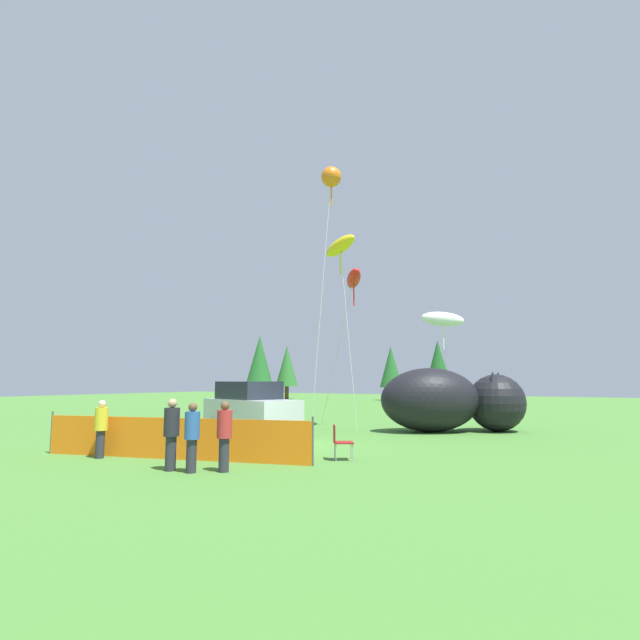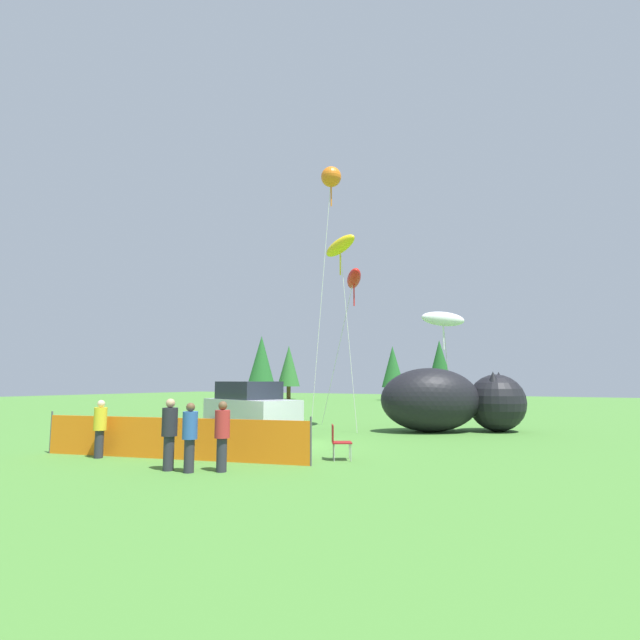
% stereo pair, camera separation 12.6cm
% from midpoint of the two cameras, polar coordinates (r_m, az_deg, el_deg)
% --- Properties ---
extents(ground_plane, '(120.00, 120.00, 0.00)m').
position_cam_midpoint_polar(ground_plane, '(16.87, -6.54, -14.14)').
color(ground_plane, '#477F33').
extents(parked_car, '(4.48, 2.99, 2.09)m').
position_cam_midpoint_polar(parked_car, '(19.75, -8.09, -10.06)').
color(parked_car, '#B7BCC1').
rests_on(parked_car, ground).
extents(folding_chair, '(0.72, 0.72, 0.94)m').
position_cam_midpoint_polar(folding_chair, '(13.86, 1.98, -13.46)').
color(folding_chair, maroon).
rests_on(folding_chair, ground).
extents(inflatable_cat, '(6.04, 5.09, 2.66)m').
position_cam_midpoint_polar(inflatable_cat, '(21.90, 14.40, -9.08)').
color(inflatable_cat, black).
rests_on(inflatable_cat, ground).
extents(safety_fence, '(7.85, 2.03, 1.22)m').
position_cam_midpoint_polar(safety_fence, '(14.60, -16.82, -12.83)').
color(safety_fence, orange).
rests_on(safety_fence, ground).
extents(spectator_in_grey_shirt, '(0.37, 0.37, 1.69)m').
position_cam_midpoint_polar(spectator_in_grey_shirt, '(12.76, -16.89, -12.06)').
color(spectator_in_grey_shirt, '#2D2D38').
rests_on(spectator_in_grey_shirt, ground).
extents(spectator_in_blue_shirt, '(0.35, 0.35, 1.59)m').
position_cam_midpoint_polar(spectator_in_blue_shirt, '(15.42, -23.97, -11.04)').
color(spectator_in_blue_shirt, '#2D2D38').
rests_on(spectator_in_blue_shirt, ground).
extents(spectator_in_white_shirt, '(0.35, 0.35, 1.61)m').
position_cam_midpoint_polar(spectator_in_white_shirt, '(12.35, -14.71, -12.52)').
color(spectator_in_white_shirt, '#2D2D38').
rests_on(spectator_in_white_shirt, ground).
extents(spectator_in_red_shirt, '(0.36, 0.36, 1.64)m').
position_cam_midpoint_polar(spectator_in_red_shirt, '(12.29, -11.17, -12.57)').
color(spectator_in_red_shirt, '#2D2D38').
rests_on(spectator_in_red_shirt, ground).
extents(kite_yellow_hero, '(1.99, 1.21, 8.53)m').
position_cam_midpoint_polar(kite_yellow_hero, '(22.10, 2.16, 8.38)').
color(kite_yellow_hero, silver).
rests_on(kite_yellow_hero, ground).
extents(kite_red_lizard, '(3.03, 2.17, 7.35)m').
position_cam_midpoint_polar(kite_red_lizard, '(23.39, 3.71, 4.69)').
color(kite_red_lizard, silver).
rests_on(kite_red_lizard, ground).
extents(kite_white_ghost, '(1.92, 2.05, 5.17)m').
position_cam_midpoint_polar(kite_white_ghost, '(21.82, 13.71, 0.07)').
color(kite_white_ghost, silver).
rests_on(kite_white_ghost, ground).
extents(kite_orange_flower, '(1.15, 0.96, 11.27)m').
position_cam_midpoint_polar(kite_orange_flower, '(22.28, 1.12, 15.91)').
color(kite_orange_flower, silver).
rests_on(kite_orange_flower, ground).
extents(horizon_tree_east, '(2.99, 2.99, 7.13)m').
position_cam_midpoint_polar(horizon_tree_east, '(56.20, -6.99, -4.59)').
color(horizon_tree_east, brown).
rests_on(horizon_tree_east, ground).
extents(horizon_tree_west, '(2.58, 2.58, 6.16)m').
position_cam_midpoint_polar(horizon_tree_west, '(57.92, -3.86, -5.28)').
color(horizon_tree_west, brown).
rests_on(horizon_tree_west, ground).
extents(horizon_tree_mid, '(2.47, 2.47, 5.88)m').
position_cam_midpoint_polar(horizon_tree_mid, '(55.12, 8.05, -5.33)').
color(horizon_tree_mid, brown).
rests_on(horizon_tree_mid, ground).
extents(horizon_tree_northeast, '(2.52, 2.52, 6.01)m').
position_cam_midpoint_polar(horizon_tree_northeast, '(49.43, 13.27, -4.94)').
color(horizon_tree_northeast, brown).
rests_on(horizon_tree_northeast, ground).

